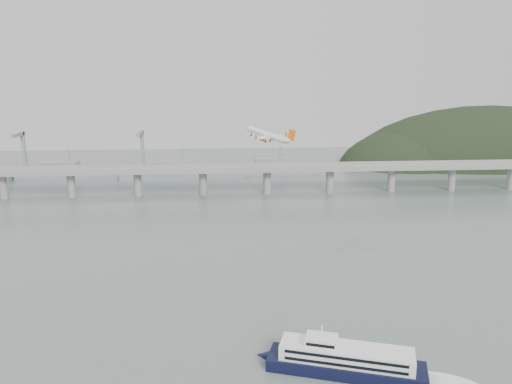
{
  "coord_description": "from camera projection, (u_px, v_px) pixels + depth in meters",
  "views": [
    {
      "loc": [
        -18.37,
        -180.57,
        91.97
      ],
      "look_at": [
        0.0,
        55.0,
        36.0
      ],
      "focal_mm": 35.0,
      "sensor_mm": 36.0,
      "label": 1
    }
  ],
  "objects": [
    {
      "name": "ground",
      "position": [
        267.0,
        312.0,
        197.77
      ],
      "size": [
        900.0,
        900.0,
        0.0
      ],
      "primitive_type": "plane",
      "color": "slate",
      "rests_on": "ground"
    },
    {
      "name": "bridge",
      "position": [
        240.0,
        172.0,
        387.64
      ],
      "size": [
        800.0,
        22.0,
        23.9
      ],
      "color": "gray",
      "rests_on": "ground"
    },
    {
      "name": "headland",
      "position": [
        496.0,
        178.0,
        545.64
      ],
      "size": [
        365.0,
        155.0,
        156.0
      ],
      "color": "black",
      "rests_on": "ground"
    },
    {
      "name": "distant_fleet",
      "position": [
        63.0,
        173.0,
        441.74
      ],
      "size": [
        453.0,
        60.9,
        40.0
      ],
      "color": "gray",
      "rests_on": "ground"
    },
    {
      "name": "ferry",
      "position": [
        346.0,
        360.0,
        156.88
      ],
      "size": [
        78.74,
        33.25,
        15.33
      ],
      "rotation": [
        0.0,
        0.0,
        -0.32
      ],
      "color": "black",
      "rests_on": "ground"
    },
    {
      "name": "airliner",
      "position": [
        269.0,
        136.0,
        281.77
      ],
      "size": [
        29.22,
        27.47,
        9.94
      ],
      "rotation": [
        0.05,
        -0.21,
        2.44
      ],
      "color": "white",
      "rests_on": "ground"
    }
  ]
}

